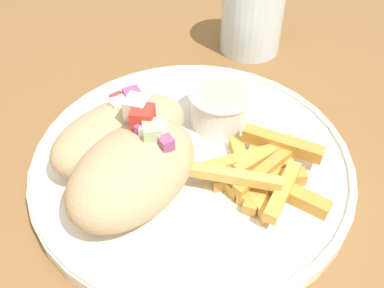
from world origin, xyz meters
TOP-DOWN VIEW (x-y plane):
  - table at (0.00, 0.00)m, footprint 1.19×1.19m
  - plate at (0.02, -0.01)m, footprint 0.30×0.30m
  - pita_sandwich_near at (-0.04, -0.04)m, footprint 0.15×0.15m
  - pita_sandwich_far at (-0.05, 0.01)m, footprint 0.15×0.13m
  - fries_pile at (0.07, -0.04)m, footprint 0.12×0.11m
  - sauce_ramekin at (0.05, 0.05)m, footprint 0.07×0.07m
  - water_glass at (0.11, 0.20)m, footprint 0.08×0.08m

SIDE VIEW (x-z plane):
  - table at x=0.00m, z-range 0.30..1.07m
  - plate at x=0.02m, z-range 0.77..0.79m
  - fries_pile at x=0.07m, z-range 0.78..0.81m
  - sauce_ramekin at x=0.05m, z-range 0.79..0.83m
  - pita_sandwich_far at x=-0.05m, z-range 0.78..0.84m
  - water_glass at x=0.11m, z-range 0.77..0.86m
  - pita_sandwich_near at x=-0.04m, z-range 0.78..0.86m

